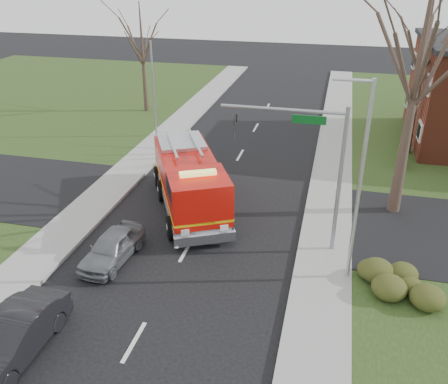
% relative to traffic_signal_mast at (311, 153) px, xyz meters
% --- Properties ---
extents(ground, '(120.00, 120.00, 0.00)m').
position_rel_traffic_signal_mast_xyz_m(ground, '(-5.21, -1.50, -4.71)').
color(ground, black).
rests_on(ground, ground).
extents(sidewalk_right, '(2.40, 80.00, 0.15)m').
position_rel_traffic_signal_mast_xyz_m(sidewalk_right, '(0.99, -1.50, -4.63)').
color(sidewalk_right, gray).
rests_on(sidewalk_right, ground).
extents(sidewalk_left, '(2.40, 80.00, 0.15)m').
position_rel_traffic_signal_mast_xyz_m(sidewalk_left, '(-11.41, -1.50, -4.63)').
color(sidewalk_left, gray).
rests_on(sidewalk_left, ground).
extents(health_center_sign, '(0.12, 2.00, 1.40)m').
position_rel_traffic_signal_mast_xyz_m(health_center_sign, '(5.29, 11.00, -3.83)').
color(health_center_sign, '#521315').
rests_on(health_center_sign, ground).
extents(hedge_corner, '(2.80, 2.00, 0.90)m').
position_rel_traffic_signal_mast_xyz_m(hedge_corner, '(3.79, -2.50, -4.13)').
color(hedge_corner, '#383F17').
rests_on(hedge_corner, lawn_right).
extents(bare_tree_near, '(6.00, 6.00, 12.00)m').
position_rel_traffic_signal_mast_xyz_m(bare_tree_near, '(4.29, 4.50, 2.71)').
color(bare_tree_near, '#3B2C23').
rests_on(bare_tree_near, ground).
extents(bare_tree_far, '(5.25, 5.25, 10.50)m').
position_rel_traffic_signal_mast_xyz_m(bare_tree_far, '(5.79, 13.50, 1.78)').
color(bare_tree_far, '#3B2C23').
rests_on(bare_tree_far, ground).
extents(bare_tree_left, '(4.50, 4.50, 9.00)m').
position_rel_traffic_signal_mast_xyz_m(bare_tree_left, '(-15.21, 18.50, 0.86)').
color(bare_tree_left, '#3B2C23').
rests_on(bare_tree_left, ground).
extents(traffic_signal_mast, '(5.29, 0.18, 6.80)m').
position_rel_traffic_signal_mast_xyz_m(traffic_signal_mast, '(0.00, 0.00, 0.00)').
color(traffic_signal_mast, gray).
rests_on(traffic_signal_mast, ground).
extents(streetlight_pole, '(1.48, 0.16, 8.40)m').
position_rel_traffic_signal_mast_xyz_m(streetlight_pole, '(1.93, -2.00, -0.16)').
color(streetlight_pole, '#B7BABF').
rests_on(streetlight_pole, ground).
extents(utility_pole_far, '(0.14, 0.14, 7.00)m').
position_rel_traffic_signal_mast_xyz_m(utility_pole_far, '(-12.01, 12.50, -1.21)').
color(utility_pole_far, gray).
rests_on(utility_pole_far, ground).
extents(fire_engine, '(6.21, 8.64, 3.33)m').
position_rel_traffic_signal_mast_xyz_m(fire_engine, '(-6.19, 2.35, -3.20)').
color(fire_engine, '#BE1008').
rests_on(fire_engine, ground).
extents(parked_car_maroon, '(1.91, 4.03, 1.33)m').
position_rel_traffic_signal_mast_xyz_m(parked_car_maroon, '(-8.12, -3.03, -4.04)').
color(parked_car_maroon, slate).
rests_on(parked_car_maroon, ground).
extents(parked_car_gray, '(1.69, 4.71, 1.54)m').
position_rel_traffic_signal_mast_xyz_m(parked_car_gray, '(-8.81, -8.99, -3.94)').
color(parked_car_gray, black).
rests_on(parked_car_gray, ground).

